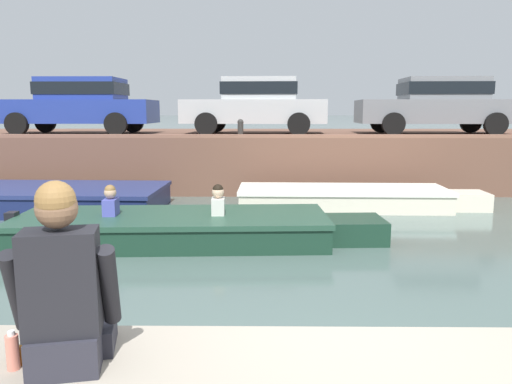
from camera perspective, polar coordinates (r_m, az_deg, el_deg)
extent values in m
plane|color=#4C605B|center=(7.72, 4.90, -6.38)|extent=(400.00, 400.00, 0.00)
cube|color=brown|center=(15.04, 2.83, 4.09)|extent=(60.00, 6.00, 1.43)
cube|color=brown|center=(12.12, 3.37, 6.40)|extent=(60.00, 0.24, 0.08)
cube|color=navy|center=(11.61, -24.74, -0.86)|extent=(5.75, 2.27, 0.41)
cube|color=navy|center=(11.57, -24.83, 0.33)|extent=(5.81, 2.33, 0.08)
cube|color=brown|center=(11.40, -22.88, -0.18)|extent=(0.29, 1.90, 0.06)
cube|color=silver|center=(10.85, 9.80, -0.89)|extent=(4.38, 1.51, 0.37)
cube|color=silver|center=(11.50, 22.80, -0.91)|extent=(0.89, 0.79, 0.37)
cube|color=white|center=(10.81, 9.83, 0.28)|extent=(4.44, 1.57, 0.08)
cube|color=brown|center=(10.79, 8.10, -0.23)|extent=(0.27, 1.27, 0.06)
cube|color=#193828|center=(8.07, -9.47, -4.41)|extent=(4.89, 1.84, 0.37)
cube|color=#193828|center=(8.21, 11.02, -4.22)|extent=(1.00, 0.94, 0.37)
cube|color=#244836|center=(8.02, -9.51, -2.85)|extent=(4.95, 1.91, 0.08)
cube|color=brown|center=(8.10, -12.03, -3.54)|extent=(0.31, 1.47, 0.06)
cube|color=black|center=(8.74, -26.05, -3.52)|extent=(0.17, 0.21, 0.45)
cube|color=silver|center=(7.95, -4.34, -2.28)|extent=(0.21, 0.33, 0.44)
sphere|color=beige|center=(7.89, -4.37, 0.00)|extent=(0.19, 0.19, 0.19)
sphere|color=black|center=(7.88, -4.38, 0.29)|extent=(0.17, 0.17, 0.17)
cube|color=#4C51B2|center=(8.19, -16.23, -2.28)|extent=(0.21, 0.33, 0.44)
sphere|color=tan|center=(8.14, -16.33, -0.07)|extent=(0.19, 0.19, 0.19)
sphere|color=olive|center=(8.13, -16.34, 0.21)|extent=(0.17, 0.17, 0.17)
cube|color=#233893|center=(15.05, -19.70, 8.66)|extent=(4.29, 1.74, 0.64)
cube|color=#233893|center=(15.00, -19.21, 11.05)|extent=(2.15, 1.52, 0.60)
cube|color=black|center=(15.00, -19.21, 11.05)|extent=(2.24, 1.55, 0.33)
cylinder|color=black|center=(14.78, -25.68, 7.04)|extent=(0.60, 0.18, 0.60)
cylinder|color=black|center=(16.36, -22.93, 7.36)|extent=(0.60, 0.18, 0.60)
cylinder|color=black|center=(13.80, -15.72, 7.51)|extent=(0.60, 0.18, 0.60)
cylinder|color=black|center=(15.48, -13.86, 7.75)|extent=(0.60, 0.18, 0.60)
cube|color=#B7BABC|center=(14.13, -0.19, 9.18)|extent=(4.02, 1.96, 0.64)
cube|color=#B7BABC|center=(14.14, 0.46, 11.70)|extent=(2.04, 1.66, 0.60)
cube|color=black|center=(14.14, 0.46, 11.70)|extent=(2.12, 1.70, 0.33)
cylinder|color=black|center=(13.37, -5.72, 7.76)|extent=(0.61, 0.21, 0.60)
cylinder|color=black|center=(15.17, -4.63, 7.96)|extent=(0.61, 0.21, 0.60)
cylinder|color=black|center=(13.21, 4.91, 7.75)|extent=(0.61, 0.21, 0.60)
cylinder|color=black|center=(15.02, 4.73, 7.94)|extent=(0.61, 0.21, 0.60)
cube|color=slate|center=(14.94, 19.78, 8.65)|extent=(4.32, 1.89, 0.64)
cube|color=slate|center=(15.00, 20.55, 10.98)|extent=(2.19, 1.60, 0.60)
cube|color=black|center=(15.00, 20.55, 10.98)|extent=(2.28, 1.63, 0.33)
cylinder|color=black|center=(13.77, 15.45, 7.52)|extent=(0.61, 0.21, 0.60)
cylinder|color=black|center=(15.48, 14.07, 7.74)|extent=(0.61, 0.21, 0.60)
cylinder|color=black|center=(14.55, 25.72, 7.01)|extent=(0.61, 0.21, 0.60)
cylinder|color=black|center=(16.19, 23.35, 7.32)|extent=(0.61, 0.21, 0.60)
cylinder|color=#2D2B28|center=(12.24, -1.78, 7.07)|extent=(0.14, 0.14, 0.35)
sphere|color=#2D2B28|center=(12.23, -1.79, 7.98)|extent=(0.15, 0.15, 0.15)
cube|color=#282833|center=(2.80, -20.90, -16.57)|extent=(0.39, 0.34, 0.20)
cube|color=#282833|center=(3.01, -20.14, -15.28)|extent=(0.50, 0.40, 0.14)
cube|color=black|center=(2.66, -21.36, -9.56)|extent=(0.40, 0.29, 0.52)
cylinder|color=black|center=(2.69, -16.42, -10.23)|extent=(0.15, 0.30, 0.47)
cylinder|color=black|center=(2.77, -25.65, -10.22)|extent=(0.15, 0.30, 0.47)
sphere|color=brown|center=(2.57, -21.84, -1.72)|extent=(0.20, 0.20, 0.20)
sphere|color=olive|center=(2.55, -21.94, -0.88)|extent=(0.19, 0.19, 0.19)
cylinder|color=#E07F6B|center=(2.90, -26.05, -16.13)|extent=(0.06, 0.06, 0.18)
cylinder|color=white|center=(2.86, -26.20, -14.28)|extent=(0.04, 0.04, 0.02)
cube|color=orange|center=(2.95, -23.47, -16.35)|extent=(0.18, 0.12, 0.10)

